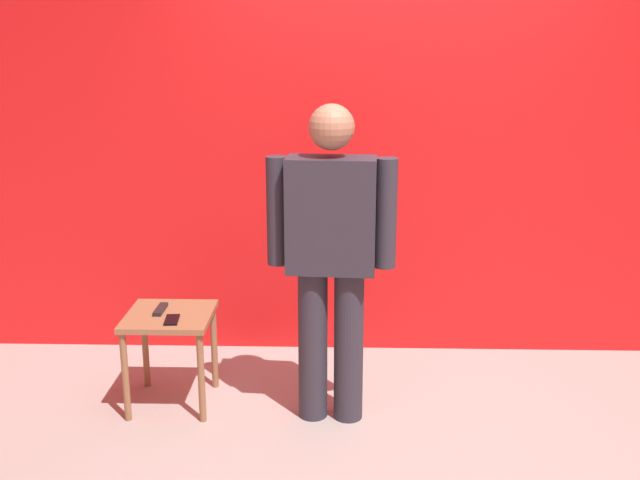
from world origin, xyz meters
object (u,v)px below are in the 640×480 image
Objects in this scene: side_table at (170,329)px; cell_phone at (172,320)px; standing_person at (331,250)px; tv_remote at (160,309)px.

cell_phone is (0.04, -0.10, 0.10)m from side_table.
tv_remote is at bearing 170.11° from standing_person.
standing_person is 11.46× the size of cell_phone.
tv_remote is (-0.09, 0.14, 0.01)m from cell_phone.
cell_phone is 0.85× the size of tv_remote.
standing_person is 0.92m from cell_phone.
side_table is at bearing -33.21° from tv_remote.
standing_person is at bearing -7.36° from cell_phone.
side_table is at bearing 171.86° from standing_person.
standing_person is at bearing -9.18° from tv_remote.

